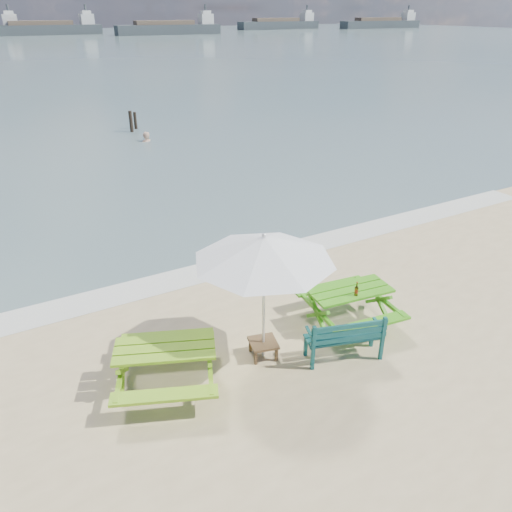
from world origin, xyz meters
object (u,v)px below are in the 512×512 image
picnic_table_left (167,367)px  side_table (263,348)px  picnic_table_right (349,307)px  swimmer (147,151)px  beer_bottle (356,291)px  patio_umbrella (264,249)px  park_bench (343,345)px

picnic_table_left → side_table: bearing=-3.9°
picnic_table_right → swimmer: bearing=85.0°
side_table → beer_bottle: beer_bottle is taller
patio_umbrella → swimmer: 16.93m
swimmer → beer_bottle: bearing=-95.1°
side_table → swimmer: bearing=78.3°
side_table → picnic_table_left: bearing=176.1°
park_bench → patio_umbrella: 2.32m
park_bench → patio_umbrella: size_ratio=0.50×
side_table → patio_umbrella: (-0.00, 0.00, 1.95)m
park_bench → patio_umbrella: patio_umbrella is taller
picnic_table_left → beer_bottle: size_ratio=8.13×
picnic_table_right → patio_umbrella: patio_umbrella is taller
park_bench → side_table: bearing=148.9°
picnic_table_left → swimmer: picnic_table_left is taller
picnic_table_left → swimmer: 17.07m
beer_bottle → swimmer: bearing=84.9°
patio_umbrella → picnic_table_left: bearing=176.1°
park_bench → side_table: park_bench is taller
patio_umbrella → beer_bottle: bearing=-4.1°
picnic_table_right → swimmer: (1.42, 16.31, -0.82)m
park_bench → patio_umbrella: (-1.20, 0.72, 1.85)m
picnic_table_right → park_bench: park_bench is taller
beer_bottle → patio_umbrella: bearing=175.9°
picnic_table_left → patio_umbrella: 2.46m
patio_umbrella → picnic_table_right: bearing=2.2°
picnic_table_left → side_table: 1.75m
picnic_table_right → patio_umbrella: (-1.97, -0.08, 1.74)m
picnic_table_right → side_table: (-1.97, -0.08, -0.20)m
picnic_table_right → beer_bottle: beer_bottle is taller
side_table → swimmer: size_ratio=0.32×
picnic_table_left → beer_bottle: beer_bottle is taller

